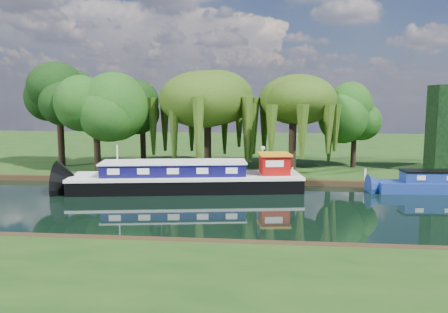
# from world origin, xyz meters

# --- Properties ---
(ground) EXTENTS (120.00, 120.00, 0.00)m
(ground) POSITION_xyz_m (0.00, 0.00, 0.00)
(ground) COLOR black
(far_bank) EXTENTS (120.00, 52.00, 0.45)m
(far_bank) POSITION_xyz_m (0.00, 34.00, 0.23)
(far_bank) COLOR black
(far_bank) RESTS_ON ground
(dutch_barge) EXTENTS (18.39, 6.74, 3.80)m
(dutch_barge) POSITION_xyz_m (-5.25, 5.22, 0.94)
(dutch_barge) COLOR black
(dutch_barge) RESTS_ON ground
(red_dinghy) EXTENTS (3.19, 2.53, 0.59)m
(red_dinghy) POSITION_xyz_m (-15.40, 5.76, 0.00)
(red_dinghy) COLOR maroon
(red_dinghy) RESTS_ON ground
(willow_left) EXTENTS (7.53, 7.53, 9.02)m
(willow_left) POSITION_xyz_m (-4.94, 14.02, 7.00)
(willow_left) COLOR black
(willow_left) RESTS_ON far_bank
(willow_right) EXTENTS (6.74, 6.74, 8.21)m
(willow_right) POSITION_xyz_m (3.29, 13.78, 6.44)
(willow_right) COLOR black
(willow_right) RESTS_ON far_bank
(tree_far_left) EXTENTS (5.49, 5.49, 8.85)m
(tree_far_left) POSITION_xyz_m (-14.77, 10.51, 6.50)
(tree_far_left) COLOR black
(tree_far_left) RESTS_ON far_bank
(tree_far_back) EXTENTS (5.52, 5.52, 9.29)m
(tree_far_back) POSITION_xyz_m (-19.71, 13.51, 6.93)
(tree_far_back) COLOR black
(tree_far_back) RESTS_ON far_bank
(tree_far_mid) EXTENTS (4.91, 4.91, 8.03)m
(tree_far_mid) POSITION_xyz_m (-11.80, 15.23, 5.99)
(tree_far_mid) COLOR black
(tree_far_mid) RESTS_ON far_bank
(tree_far_right) EXTENTS (4.39, 4.39, 7.18)m
(tree_far_right) POSITION_xyz_m (9.41, 15.82, 5.40)
(tree_far_right) COLOR black
(tree_far_right) RESTS_ON far_bank
(lamppost) EXTENTS (0.36, 0.36, 2.56)m
(lamppost) POSITION_xyz_m (0.50, 10.50, 2.42)
(lamppost) COLOR silver
(lamppost) RESTS_ON far_bank
(mooring_posts) EXTENTS (19.16, 0.16, 1.00)m
(mooring_posts) POSITION_xyz_m (-0.50, 8.40, 0.95)
(mooring_posts) COLOR silver
(mooring_posts) RESTS_ON far_bank
(reeds_near) EXTENTS (33.70, 1.50, 1.10)m
(reeds_near) POSITION_xyz_m (6.87, -7.57, 0.55)
(reeds_near) COLOR #1B4412
(reeds_near) RESTS_ON ground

